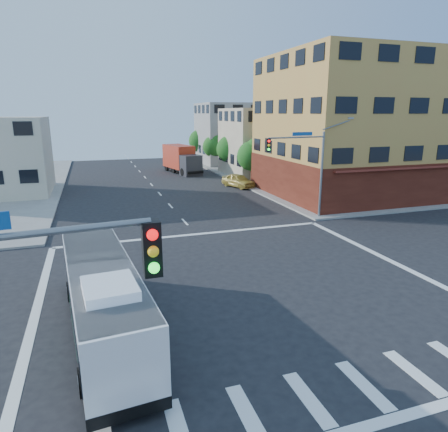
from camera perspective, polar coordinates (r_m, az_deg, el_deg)
name	(u,v)px	position (r m, az deg, el deg)	size (l,w,h in m)	color
ground	(244,288)	(20.09, 2.87, -10.23)	(120.00, 120.00, 0.00)	black
sidewalk_ne	(372,168)	(67.15, 20.32, 6.49)	(50.00, 50.00, 0.15)	gray
corner_building_ne	(360,138)	(44.44, 18.87, 10.51)	(18.10, 15.44, 14.00)	#B58D41
building_east_near	(270,142)	(56.32, 6.63, 10.45)	(12.06, 10.06, 9.00)	#C1B493
building_east_far	(236,134)	(69.22, 1.67, 11.69)	(12.06, 10.06, 10.00)	gray
signal_mast_ne	(304,158)	(31.97, 11.41, 8.08)	(7.91, 1.13, 8.07)	slate
street_tree_a	(253,154)	(48.84, 4.14, 8.81)	(3.60, 3.60, 5.53)	#351E13
street_tree_b	(231,147)	(56.27, 0.99, 9.77)	(3.80, 3.80, 5.79)	#351E13
street_tree_c	(214,145)	(63.87, -1.42, 10.07)	(3.40, 3.40, 5.29)	#351E13
street_tree_d	(201,139)	(71.51, -3.33, 10.86)	(4.00, 4.00, 6.03)	#351E13
transit_bus	(102,296)	(16.32, -16.98, -10.92)	(3.27, 11.00, 3.21)	black
box_truck	(182,160)	(58.20, -6.07, 8.00)	(4.16, 8.96, 3.89)	#2B2A30
parked_car	(238,181)	(46.62, 2.07, 5.08)	(1.83, 4.56, 1.55)	gold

